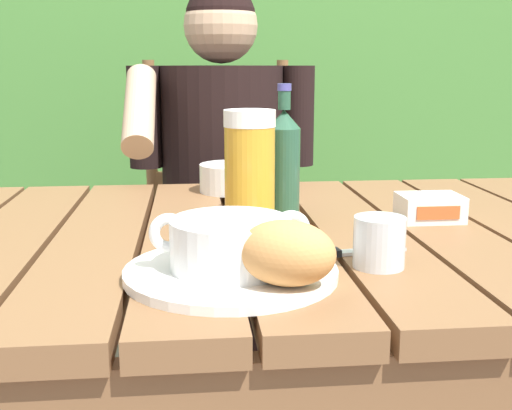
{
  "coord_description": "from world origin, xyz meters",
  "views": [
    {
      "loc": [
        -0.13,
        -1.01,
        0.99
      ],
      "look_at": [
        -0.04,
        -0.13,
        0.8
      ],
      "focal_mm": 45.28,
      "sensor_mm": 36.0,
      "label": 1
    }
  ],
  "objects_px": {
    "water_glass_small": "(379,242)",
    "person_eating": "(222,175)",
    "chair_near_diner": "(221,238)",
    "bread_roll": "(287,253)",
    "soup_bowl": "(231,242)",
    "diner_bowl": "(231,178)",
    "beer_glass": "(250,170)",
    "butter_tub": "(430,208)",
    "table_knife": "(337,253)",
    "beer_bottle": "(284,162)",
    "serving_plate": "(231,272)"
  },
  "relations": [
    {
      "from": "chair_near_diner",
      "to": "butter_tub",
      "type": "relative_size",
      "value": 9.57
    },
    {
      "from": "bread_roll",
      "to": "water_glass_small",
      "type": "relative_size",
      "value": 2.08
    },
    {
      "from": "serving_plate",
      "to": "beer_glass",
      "type": "xyz_separation_m",
      "value": [
        0.05,
        0.24,
        0.09
      ]
    },
    {
      "from": "beer_glass",
      "to": "water_glass_small",
      "type": "height_order",
      "value": "beer_glass"
    },
    {
      "from": "water_glass_small",
      "to": "person_eating",
      "type": "bearing_deg",
      "value": 100.62
    },
    {
      "from": "serving_plate",
      "to": "soup_bowl",
      "type": "xyz_separation_m",
      "value": [
        0.0,
        0.0,
        0.04
      ]
    },
    {
      "from": "chair_near_diner",
      "to": "person_eating",
      "type": "height_order",
      "value": "person_eating"
    },
    {
      "from": "butter_tub",
      "to": "table_knife",
      "type": "relative_size",
      "value": 0.61
    },
    {
      "from": "bread_roll",
      "to": "diner_bowl",
      "type": "xyz_separation_m",
      "value": [
        -0.02,
        0.63,
        -0.02
      ]
    },
    {
      "from": "beer_glass",
      "to": "soup_bowl",
      "type": "bearing_deg",
      "value": -100.95
    },
    {
      "from": "chair_near_diner",
      "to": "bread_roll",
      "type": "height_order",
      "value": "chair_near_diner"
    },
    {
      "from": "butter_tub",
      "to": "diner_bowl",
      "type": "height_order",
      "value": "diner_bowl"
    },
    {
      "from": "chair_near_diner",
      "to": "butter_tub",
      "type": "xyz_separation_m",
      "value": [
        0.32,
        -0.83,
        0.27
      ]
    },
    {
      "from": "diner_bowl",
      "to": "beer_glass",
      "type": "bearing_deg",
      "value": -88.32
    },
    {
      "from": "chair_near_diner",
      "to": "diner_bowl",
      "type": "xyz_separation_m",
      "value": [
        0.0,
        -0.54,
        0.28
      ]
    },
    {
      "from": "water_glass_small",
      "to": "soup_bowl",
      "type": "bearing_deg",
      "value": -173.9
    },
    {
      "from": "butter_tub",
      "to": "diner_bowl",
      "type": "xyz_separation_m",
      "value": [
        -0.32,
        0.29,
        0.01
      ]
    },
    {
      "from": "diner_bowl",
      "to": "table_knife",
      "type": "bearing_deg",
      "value": -76.28
    },
    {
      "from": "beer_glass",
      "to": "diner_bowl",
      "type": "xyz_separation_m",
      "value": [
        -0.01,
        0.32,
        -0.07
      ]
    },
    {
      "from": "soup_bowl",
      "to": "bread_roll",
      "type": "relative_size",
      "value": 1.42
    },
    {
      "from": "bread_roll",
      "to": "water_glass_small",
      "type": "bearing_deg",
      "value": 33.68
    },
    {
      "from": "chair_near_diner",
      "to": "bread_roll",
      "type": "xyz_separation_m",
      "value": [
        0.02,
        -1.17,
        0.3
      ]
    },
    {
      "from": "soup_bowl",
      "to": "beer_bottle",
      "type": "xyz_separation_m",
      "value": [
        0.11,
        0.31,
        0.05
      ]
    },
    {
      "from": "table_knife",
      "to": "person_eating",
      "type": "bearing_deg",
      "value": 98.4
    },
    {
      "from": "beer_bottle",
      "to": "water_glass_small",
      "type": "relative_size",
      "value": 3.38
    },
    {
      "from": "butter_tub",
      "to": "soup_bowl",
      "type": "bearing_deg",
      "value": -143.57
    },
    {
      "from": "beer_bottle",
      "to": "water_glass_small",
      "type": "bearing_deg",
      "value": -73.37
    },
    {
      "from": "chair_near_diner",
      "to": "water_glass_small",
      "type": "distance_m",
      "value": 1.12
    },
    {
      "from": "soup_bowl",
      "to": "bread_roll",
      "type": "distance_m",
      "value": 0.09
    },
    {
      "from": "person_eating",
      "to": "bread_roll",
      "type": "height_order",
      "value": "person_eating"
    },
    {
      "from": "beer_glass",
      "to": "beer_bottle",
      "type": "height_order",
      "value": "beer_bottle"
    },
    {
      "from": "soup_bowl",
      "to": "water_glass_small",
      "type": "bearing_deg",
      "value": 6.1
    },
    {
      "from": "water_glass_small",
      "to": "table_knife",
      "type": "height_order",
      "value": "water_glass_small"
    },
    {
      "from": "butter_tub",
      "to": "beer_glass",
      "type": "bearing_deg",
      "value": -175.6
    },
    {
      "from": "person_eating",
      "to": "bread_roll",
      "type": "bearing_deg",
      "value": -88.45
    },
    {
      "from": "person_eating",
      "to": "serving_plate",
      "type": "distance_m",
      "value": 0.89
    },
    {
      "from": "bread_roll",
      "to": "butter_tub",
      "type": "height_order",
      "value": "bread_roll"
    },
    {
      "from": "beer_glass",
      "to": "butter_tub",
      "type": "distance_m",
      "value": 0.32
    },
    {
      "from": "butter_tub",
      "to": "person_eating",
      "type": "bearing_deg",
      "value": 117.36
    },
    {
      "from": "beer_bottle",
      "to": "diner_bowl",
      "type": "xyz_separation_m",
      "value": [
        -0.07,
        0.25,
        -0.07
      ]
    },
    {
      "from": "person_eating",
      "to": "bread_roll",
      "type": "distance_m",
      "value": 0.96
    },
    {
      "from": "chair_near_diner",
      "to": "butter_tub",
      "type": "height_order",
      "value": "chair_near_diner"
    },
    {
      "from": "bread_roll",
      "to": "butter_tub",
      "type": "bearing_deg",
      "value": 48.32
    },
    {
      "from": "butter_tub",
      "to": "table_knife",
      "type": "height_order",
      "value": "butter_tub"
    },
    {
      "from": "soup_bowl",
      "to": "water_glass_small",
      "type": "distance_m",
      "value": 0.2
    },
    {
      "from": "person_eating",
      "to": "table_knife",
      "type": "relative_size",
      "value": 6.99
    },
    {
      "from": "serving_plate",
      "to": "butter_tub",
      "type": "bearing_deg",
      "value": 36.43
    },
    {
      "from": "chair_near_diner",
      "to": "soup_bowl",
      "type": "relative_size",
      "value": 4.95
    },
    {
      "from": "person_eating",
      "to": "butter_tub",
      "type": "relative_size",
      "value": 11.42
    },
    {
      "from": "serving_plate",
      "to": "table_knife",
      "type": "xyz_separation_m",
      "value": [
        0.15,
        0.08,
        -0.0
      ]
    }
  ]
}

